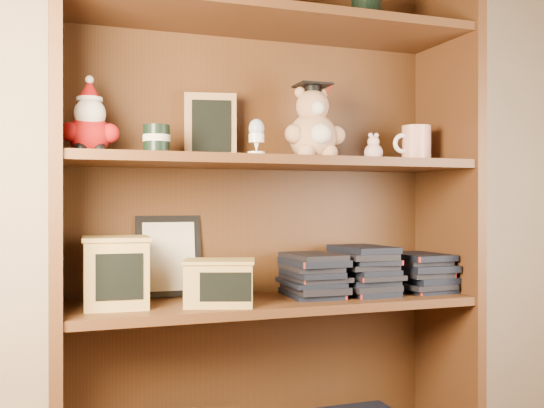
{
  "coord_description": "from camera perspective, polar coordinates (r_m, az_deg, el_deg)",
  "views": [
    {
      "loc": [
        -0.64,
        -0.4,
        0.83
      ],
      "look_at": [
        -0.04,
        1.3,
        0.82
      ],
      "focal_mm": 42.0,
      "sensor_mm": 36.0,
      "label": 1
    }
  ],
  "objects": [
    {
      "name": "pink_figurine",
      "position": [
        1.95,
        9.08,
        4.81
      ],
      "size": [
        0.06,
        0.06,
        0.09
      ],
      "color": "beige",
      "rests_on": "shelf_upper"
    },
    {
      "name": "grad_teddy_bear",
      "position": [
        1.86,
        3.73,
        6.67
      ],
      "size": [
        0.19,
        0.16,
        0.23
      ],
      "color": "tan",
      "rests_on": "shelf_upper"
    },
    {
      "name": "shelf_lower",
      "position": [
        1.83,
        0.0,
        -8.88
      ],
      "size": [
        1.14,
        0.33,
        0.02
      ],
      "color": "#512E17",
      "rests_on": "ground"
    },
    {
      "name": "chalkboard_plaque",
      "position": [
        1.89,
        -5.54,
        6.83
      ],
      "size": [
        0.15,
        0.1,
        0.2
      ],
      "color": "#9E7547",
      "rests_on": "shelf_upper"
    },
    {
      "name": "teacher_mug",
      "position": [
        2.02,
        12.75,
        5.28
      ],
      "size": [
        0.13,
        0.09,
        0.11
      ],
      "color": "silver",
      "rests_on": "shelf_upper"
    },
    {
      "name": "teachers_tin",
      "position": [
        1.73,
        -10.31,
        5.68
      ],
      "size": [
        0.07,
        0.07,
        0.08
      ],
      "color": "black",
      "rests_on": "shelf_upper"
    },
    {
      "name": "santa_plush",
      "position": [
        1.71,
        -16.03,
        6.89
      ],
      "size": [
        0.15,
        0.11,
        0.21
      ],
      "color": "#A50F0F",
      "rests_on": "shelf_upper"
    },
    {
      "name": "book_stack_right",
      "position": [
        2.04,
        13.13,
        -6.02
      ],
      "size": [
        0.14,
        0.2,
        0.11
      ],
      "color": "black",
      "rests_on": "shelf_lower"
    },
    {
      "name": "bookcase",
      "position": [
        1.85,
        -0.6,
        -1.27
      ],
      "size": [
        1.2,
        0.35,
        1.6
      ],
      "color": "#512E17",
      "rests_on": "ground"
    },
    {
      "name": "shelf_upper",
      "position": [
        1.81,
        0.0,
        3.72
      ],
      "size": [
        1.14,
        0.33,
        0.02
      ],
      "color": "#512E17",
      "rests_on": "ground"
    },
    {
      "name": "egg_cup",
      "position": [
        1.72,
        -1.4,
        6.12
      ],
      "size": [
        0.05,
        0.05,
        0.1
      ],
      "color": "white",
      "rests_on": "shelf_upper"
    },
    {
      "name": "certificate_frame",
      "position": [
        1.88,
        -9.25,
        -4.64
      ],
      "size": [
        0.19,
        0.05,
        0.24
      ],
      "color": "black",
      "rests_on": "shelf_lower"
    },
    {
      "name": "treats_box",
      "position": [
        1.72,
        -13.81,
        -5.9
      ],
      "size": [
        0.18,
        0.18,
        0.18
      ],
      "color": "tan",
      "rests_on": "shelf_lower"
    },
    {
      "name": "pencils_box",
      "position": [
        1.71,
        -4.74,
        -7.0
      ],
      "size": [
        0.22,
        0.19,
        0.12
      ],
      "color": "tan",
      "rests_on": "shelf_lower"
    },
    {
      "name": "book_stack_mid",
      "position": [
        1.94,
        8.26,
        -5.86
      ],
      "size": [
        0.14,
        0.2,
        0.14
      ],
      "color": "black",
      "rests_on": "shelf_lower"
    },
    {
      "name": "book_stack_left",
      "position": [
        1.87,
        3.73,
        -6.33
      ],
      "size": [
        0.14,
        0.2,
        0.13
      ],
      "color": "black",
      "rests_on": "shelf_lower"
    }
  ]
}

